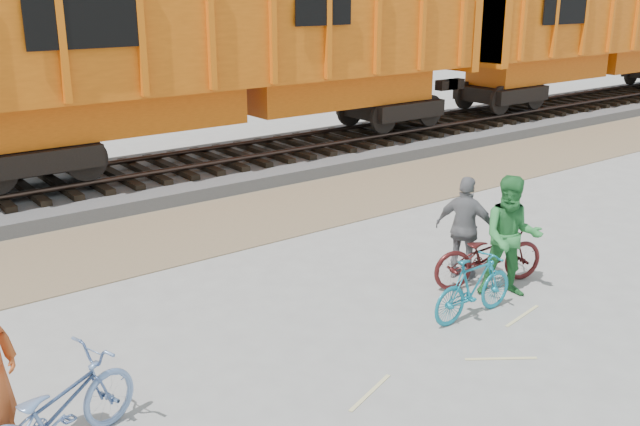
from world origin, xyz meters
The scene contains 11 objects.
ground centered at (0.00, 0.00, 0.00)m, with size 120.00×120.00×0.00m, color #9E9E99.
gravel_strip centered at (0.00, 5.50, 0.01)m, with size 120.00×3.00×0.02m, color #8A7255.
ballast_bed centered at (0.00, 9.00, 0.15)m, with size 120.00×4.00×0.30m, color slate.
track centered at (0.00, 9.00, 0.47)m, with size 120.00×2.60×0.24m.
hopper_car_center centered at (3.24, 9.00, 3.01)m, with size 14.00×3.13×4.65m.
hopper_car_right centered at (18.24, 9.00, 3.01)m, with size 14.00×3.13×4.65m.
bicycle_blue centered at (-4.17, 0.23, 0.49)m, with size 0.65×1.87×0.98m, color #7293CA.
bicycle_teal centered at (1.42, -0.18, 0.45)m, with size 0.43×1.51×0.90m, color #14758D.
bicycle_maroon centered at (2.48, 0.45, 0.49)m, with size 0.65×1.86×0.98m, color #451414.
person_man centered at (2.42, 0.02, 0.91)m, with size 0.89×0.69×1.83m, color #2C7D3A.
person_woman centered at (2.38, 0.85, 0.82)m, with size 0.96×0.40×1.65m, color slate.
Camera 1 is at (-5.75, -6.09, 4.40)m, focal length 40.00 mm.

